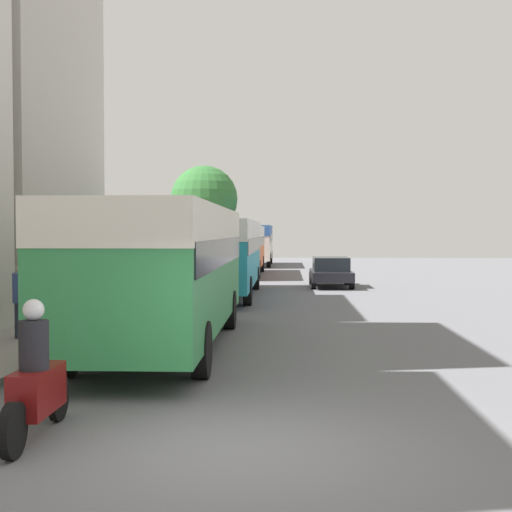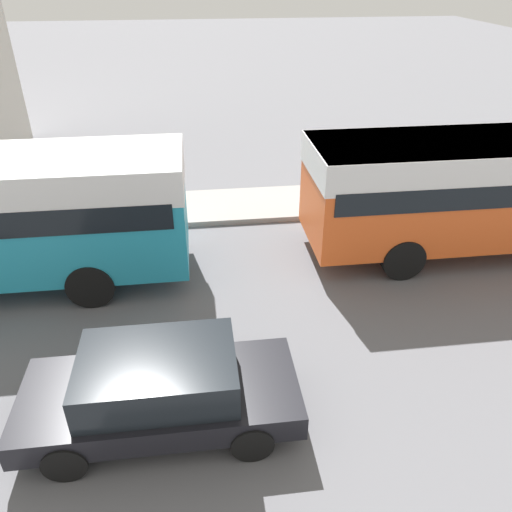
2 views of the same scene
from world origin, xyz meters
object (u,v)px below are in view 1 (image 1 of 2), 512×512
at_px(bus_third_in_line, 241,243).
at_px(pedestrian_walking_away, 153,265).
at_px(pedestrian_near_curb, 22,300).
at_px(bus_rear, 253,240).
at_px(car_crossing, 331,271).
at_px(bus_following, 224,247).
at_px(bus_lead, 164,257).
at_px(motorcycle_behind_lead, 36,384).

xyz_separation_m(bus_third_in_line, pedestrian_walking_away, (-3.18, -10.21, -0.78)).
bearing_deg(pedestrian_near_curb, bus_rear, 84.50).
height_order(bus_third_in_line, car_crossing, bus_third_in_line).
bearing_deg(bus_following, pedestrian_near_curb, -106.38).
distance_m(bus_lead, motorcycle_behind_lead, 6.93).
bearing_deg(bus_rear, bus_lead, -90.39).
height_order(bus_following, pedestrian_walking_away, bus_following).
distance_m(bus_following, car_crossing, 6.76).
xyz_separation_m(bus_third_in_line, bus_rear, (0.23, 11.38, 0.06)).
xyz_separation_m(bus_lead, bus_third_in_line, (0.02, 25.70, -0.13)).
height_order(bus_rear, motorcycle_behind_lead, bus_rear).
distance_m(bus_third_in_line, car_crossing, 9.73).
height_order(bus_following, motorcycle_behind_lead, bus_following).
bearing_deg(motorcycle_behind_lead, bus_third_in_line, 89.23).
bearing_deg(motorcycle_behind_lead, car_crossing, 78.01).
bearing_deg(car_crossing, bus_third_in_line, 118.87).
relative_size(bus_lead, motorcycle_behind_lead, 4.55).
xyz_separation_m(bus_lead, pedestrian_near_curb, (-3.28, 0.37, -1.00)).
height_order(bus_lead, bus_rear, bus_lead).
xyz_separation_m(bus_lead, bus_following, (0.23, 12.31, -0.07)).
distance_m(bus_lead, car_crossing, 17.91).
height_order(pedestrian_near_curb, pedestrian_walking_away, pedestrian_walking_away).
height_order(bus_following, bus_rear, bus_rear).
xyz_separation_m(motorcycle_behind_lead, car_crossing, (5.10, 24.03, 0.03)).
height_order(bus_rear, pedestrian_walking_away, bus_rear).
height_order(bus_third_in_line, bus_rear, bus_rear).
distance_m(bus_lead, pedestrian_walking_away, 15.84).
bearing_deg(bus_following, bus_lead, -91.06).
xyz_separation_m(bus_rear, car_crossing, (4.44, -19.84, -1.20)).
height_order(bus_third_in_line, pedestrian_walking_away, bus_third_in_line).
bearing_deg(bus_third_in_line, car_crossing, -61.13).
xyz_separation_m(bus_following, bus_rear, (0.03, 24.77, -0.00)).
distance_m(bus_third_in_line, pedestrian_walking_away, 10.72).
xyz_separation_m(bus_third_in_line, motorcycle_behind_lead, (-0.44, -32.50, -1.18)).
xyz_separation_m(motorcycle_behind_lead, pedestrian_near_curb, (-2.87, 7.17, 0.31)).
relative_size(bus_lead, pedestrian_near_curb, 6.08).
height_order(bus_rear, car_crossing, bus_rear).
height_order(bus_lead, bus_following, bus_lead).
distance_m(motorcycle_behind_lead, pedestrian_walking_away, 22.46).
relative_size(bus_third_in_line, pedestrian_walking_away, 5.75).
bearing_deg(car_crossing, bus_following, -132.16).
bearing_deg(bus_lead, bus_rear, 89.61).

